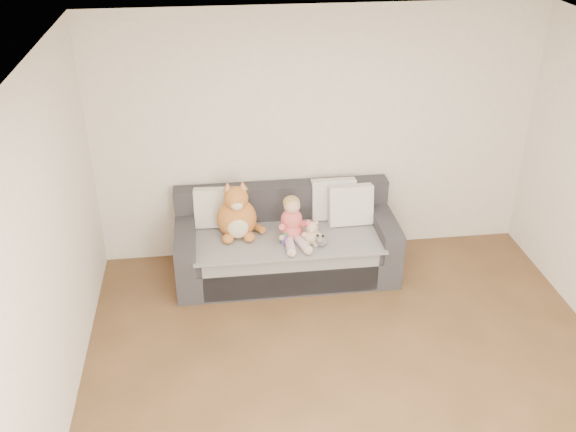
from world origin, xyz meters
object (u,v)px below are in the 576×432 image
Objects in this scene: toddler at (293,223)px; plush_cat at (237,216)px; teddy_bear at (312,234)px; sippy_cup at (284,238)px; sofa at (286,245)px.

plush_cat is (-0.53, 0.17, 0.02)m from toddler.
sippy_cup is (-0.26, 0.03, -0.04)m from teddy_bear.
plush_cat is 4.69× the size of sippy_cup.
plush_cat is 2.33× the size of teddy_bear.
teddy_bear reaches higher than sippy_cup.
sofa is 0.41m from toddler.
teddy_bear is (0.22, -0.27, 0.27)m from sofa.
plush_cat reaches higher than teddy_bear.
toddler is (0.05, -0.19, 0.36)m from sofa.
plush_cat is 0.76m from teddy_bear.
plush_cat reaches higher than sippy_cup.
sippy_cup is (-0.09, -0.05, -0.13)m from toddler.
toddler is at bearing 168.25° from teddy_bear.
teddy_bear is 2.02× the size of sippy_cup.
toddler is at bearing 31.63° from sippy_cup.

